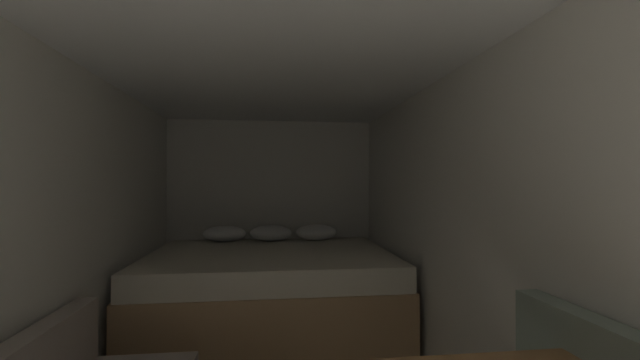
{
  "coord_description": "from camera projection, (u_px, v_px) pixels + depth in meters",
  "views": [
    {
      "loc": [
        -0.0,
        -0.51,
        1.39
      ],
      "look_at": [
        0.37,
        2.47,
        1.42
      ],
      "focal_mm": 22.17,
      "sensor_mm": 36.0,
      "label": 1
    }
  ],
  "objects": [
    {
      "name": "wall_back",
      "position": [
        271.0,
        210.0,
        4.72
      ],
      "size": [
        2.49,
        0.05,
        2.14
      ],
      "primitive_type": "cube",
      "color": "silver",
      "rests_on": "ground"
    },
    {
      "name": "wall_left",
      "position": [
        40.0,
        244.0,
        2.1
      ],
      "size": [
        0.05,
        4.92,
        2.14
      ],
      "primitive_type": "cube",
      "color": "silver",
      "rests_on": "ground"
    },
    {
      "name": "wall_right",
      "position": [
        473.0,
        236.0,
        2.4
      ],
      "size": [
        0.05,
        4.92,
        2.14
      ],
      "primitive_type": "cube",
      "color": "silver",
      "rests_on": "ground"
    },
    {
      "name": "ceiling_slab",
      "position": [
        271.0,
        49.0,
        2.26
      ],
      "size": [
        2.49,
        4.92,
        0.05
      ],
      "primitive_type": "cube",
      "color": "white",
      "rests_on": "wall_left"
    },
    {
      "name": "bed",
      "position": [
        271.0,
        289.0,
        3.78
      ],
      "size": [
        2.27,
        1.76,
        0.92
      ],
      "color": "tan",
      "rests_on": "ground"
    }
  ]
}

